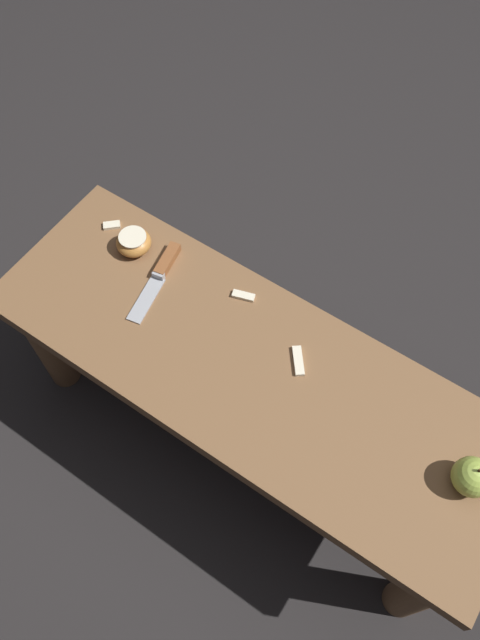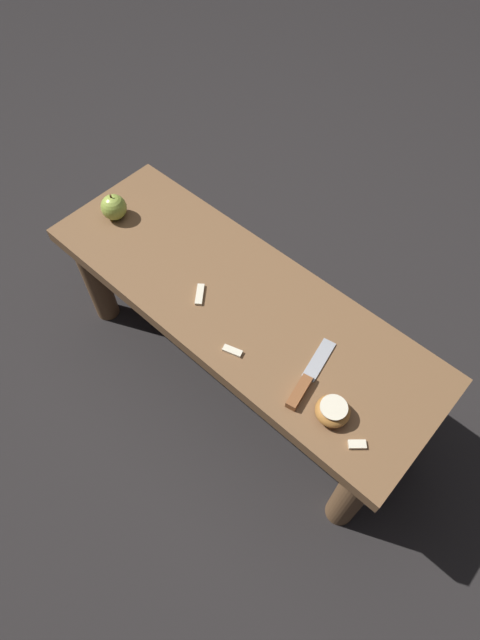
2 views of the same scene
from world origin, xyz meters
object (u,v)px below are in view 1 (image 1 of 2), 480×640
wooden_bench (249,383)px  apple_whole (472,477)px  knife (162,271)px  apple_cut (134,242)px

wooden_bench → apple_whole: bearing=3.0°
wooden_bench → apple_whole: (0.45, 0.02, 0.12)m
knife → apple_whole: 0.73m
wooden_bench → knife: size_ratio=5.40×
knife → wooden_bench: bearing=63.3°
apple_whole → wooden_bench: bearing=-177.0°
wooden_bench → knife: knife is taller
knife → apple_cut: apple_cut is taller
apple_whole → apple_cut: 0.82m
apple_whole → apple_cut: bearing=174.9°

